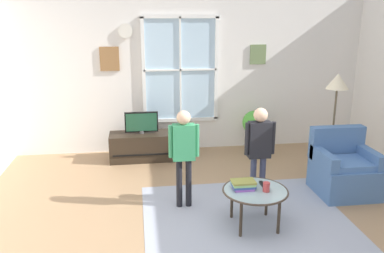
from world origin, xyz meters
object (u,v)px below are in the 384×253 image
at_px(coffee_table, 255,192).
at_px(person_black_shirt, 259,145).
at_px(potted_plant_by_window, 254,125).
at_px(armchair, 343,170).
at_px(person_green_shirt, 184,148).
at_px(television, 141,122).
at_px(remote_near_books, 262,184).
at_px(tv_stand, 142,146).
at_px(cup, 266,187).
at_px(book_stack, 243,185).
at_px(floor_lamp, 337,91).

bearing_deg(coffee_table, person_black_shirt, 69.98).
height_order(person_black_shirt, potted_plant_by_window, person_black_shirt).
bearing_deg(armchair, person_green_shirt, -176.87).
distance_m(television, remote_near_books, 2.66).
bearing_deg(person_green_shirt, person_black_shirt, -4.35).
xyz_separation_m(tv_stand, cup, (1.35, -2.46, 0.28)).
bearing_deg(potted_plant_by_window, book_stack, -109.21).
xyz_separation_m(remote_near_books, floor_lamp, (1.43, 1.15, 0.84)).
relative_size(cup, floor_lamp, 0.07).
bearing_deg(armchair, remote_near_books, -156.28).
relative_size(armchair, book_stack, 3.24).
bearing_deg(remote_near_books, book_stack, -162.86).
bearing_deg(book_stack, potted_plant_by_window, 70.79).
bearing_deg(armchair, television, 147.93).
relative_size(tv_stand, cup, 9.96).
bearing_deg(tv_stand, book_stack, -64.82).
relative_size(coffee_table, remote_near_books, 5.40).
height_order(book_stack, remote_near_books, book_stack).
relative_size(television, person_black_shirt, 0.43).
relative_size(book_stack, potted_plant_by_window, 0.35).
xyz_separation_m(armchair, person_green_shirt, (-2.21, -0.12, 0.46)).
xyz_separation_m(armchair, potted_plant_by_window, (-0.75, 1.73, 0.19)).
height_order(cup, person_green_shirt, person_green_shirt).
height_order(person_black_shirt, person_green_shirt, person_black_shirt).
xyz_separation_m(television, person_green_shirt, (0.49, -1.81, 0.14)).
distance_m(book_stack, person_black_shirt, 0.65).
bearing_deg(television, book_stack, -64.79).
height_order(coffee_table, remote_near_books, remote_near_books).
bearing_deg(television, person_black_shirt, -52.82).
bearing_deg(cup, book_stack, 156.20).
bearing_deg(potted_plant_by_window, floor_lamp, -54.11).
bearing_deg(person_green_shirt, television, 105.11).
distance_m(coffee_table, remote_near_books, 0.18).
xyz_separation_m(tv_stand, person_black_shirt, (1.43, -1.88, 0.57)).
height_order(tv_stand, coffee_table, same).
bearing_deg(coffee_table, potted_plant_by_window, 73.88).
bearing_deg(person_black_shirt, tv_stand, 127.14).
relative_size(television, remote_near_books, 3.90).
bearing_deg(cup, coffee_table, 153.43).
relative_size(armchair, person_green_shirt, 0.69).
relative_size(tv_stand, book_stack, 4.00).
distance_m(television, armchair, 3.20).
distance_m(armchair, potted_plant_by_window, 1.90).
xyz_separation_m(potted_plant_by_window, floor_lamp, (0.84, -1.16, 0.79)).
relative_size(tv_stand, coffee_table, 1.42).
bearing_deg(cup, tv_stand, 118.67).
xyz_separation_m(book_stack, potted_plant_by_window, (0.83, 2.40, 0.01)).
bearing_deg(television, remote_near_books, -59.21).
height_order(tv_stand, potted_plant_by_window, potted_plant_by_window).
distance_m(television, cup, 2.81).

